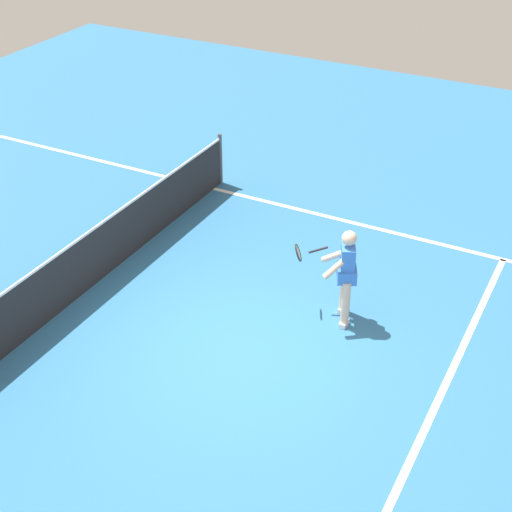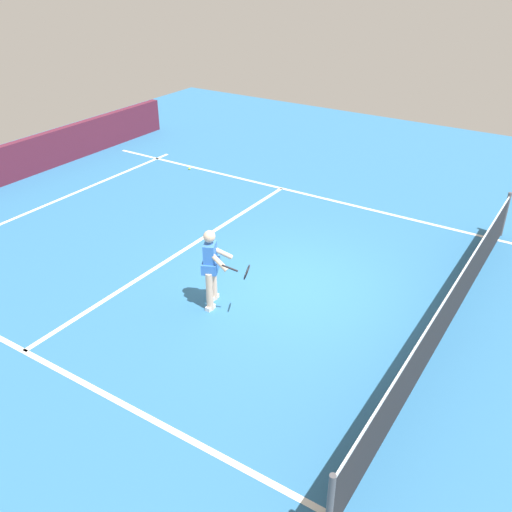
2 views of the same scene
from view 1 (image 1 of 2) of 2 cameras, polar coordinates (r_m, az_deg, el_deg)
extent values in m
plane|color=teal|center=(11.16, -0.94, -7.13)|extent=(25.76, 25.76, 0.00)
cube|color=white|center=(10.44, 12.98, -11.44)|extent=(8.52, 0.10, 0.01)
cube|color=white|center=(14.40, 7.16, 2.51)|extent=(0.10, 17.82, 0.01)
cylinder|color=#4C4C51|center=(15.52, -2.68, 7.26)|extent=(0.08, 0.08, 1.08)
cube|color=#232326|center=(12.33, -13.30, -1.13)|extent=(9.04, 0.02, 0.96)
cube|color=white|center=(12.07, -13.58, 0.85)|extent=(9.04, 0.02, 0.04)
cylinder|color=beige|center=(11.49, 6.70, -3.63)|extent=(0.13, 0.13, 0.78)
cylinder|color=beige|center=(11.78, 6.60, -2.60)|extent=(0.13, 0.13, 0.78)
cube|color=white|center=(11.70, 6.59, -5.02)|extent=(0.20, 0.10, 0.08)
cube|color=white|center=(11.98, 6.50, -3.98)|extent=(0.20, 0.10, 0.08)
cube|color=#3875D6|center=(11.28, 6.85, -0.41)|extent=(0.37, 0.32, 0.52)
cube|color=#3875D6|center=(11.38, 6.79, -1.26)|extent=(0.48, 0.42, 0.20)
sphere|color=beige|center=(11.07, 6.98, 1.33)|extent=(0.22, 0.22, 0.22)
cylinder|color=beige|center=(11.13, 6.13, -0.72)|extent=(0.42, 0.38, 0.37)
cylinder|color=beige|center=(11.38, 6.06, 0.10)|extent=(0.09, 0.48, 0.37)
cylinder|color=black|center=(11.55, 4.67, 0.46)|extent=(0.16, 0.28, 0.14)
torus|color=black|center=(11.57, 3.17, 0.24)|extent=(0.31, 0.23, 0.28)
cylinder|color=beige|center=(11.57, 3.17, 0.24)|extent=(0.26, 0.18, 0.23)
camera|label=2|loc=(18.15, -0.97, 28.67)|focal=39.10mm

